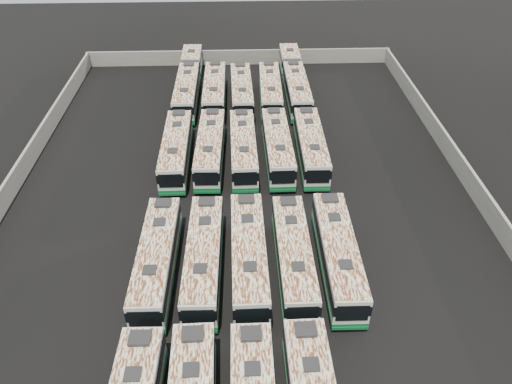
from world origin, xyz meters
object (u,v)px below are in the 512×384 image
bus_midfront_far_left (157,259)px  bus_midfront_left (204,258)px  bus_midback_far_left (176,149)px  bus_back_right (270,91)px  bus_midback_far_right (311,146)px  bus_back_far_right (294,80)px  bus_midback_center (243,148)px  bus_back_center (242,92)px  bus_midfront_center (249,256)px  bus_midfront_far_right (338,254)px  bus_midback_left (210,148)px  bus_back_far_left (189,81)px  bus_midback_right (278,147)px  bus_back_left (215,91)px  bus_midfront_right (294,256)px

bus_midfront_far_left → bus_midfront_left: 3.66m
bus_midback_far_left → bus_back_right: 17.63m
bus_midback_far_right → bus_back_far_right: bus_back_far_right is taller
bus_midback_center → bus_back_center: size_ratio=1.01×
bus_back_far_right → bus_midfront_center: bearing=-101.7°
bus_midback_far_left → bus_midfront_far_right: bearing=-49.5°
bus_midfront_far_right → bus_midback_left: bus_midfront_far_right is taller
bus_midfront_left → bus_midfront_far_right: (10.58, -0.00, 0.02)m
bus_midfront_far_left → bus_back_right: (10.72, 30.36, -0.01)m
bus_midfront_far_right → bus_midback_far_left: (-14.23, 16.35, -0.01)m
bus_midback_far_right → bus_back_center: bearing=118.1°
bus_midfront_center → bus_midback_far_left: 17.81m
bus_midfront_center → bus_back_far_right: bus_midfront_center is taller
bus_midfront_left → bus_midback_center: bearing=79.4°
bus_midback_far_right → bus_midfront_left: bearing=-121.7°
bus_midback_far_right → bus_back_far_left: 22.23m
bus_midback_left → bus_midback_far_right: (10.61, -0.04, -0.00)m
bus_midfront_far_left → bus_midback_center: size_ratio=1.01×
bus_midback_right → bus_midfront_left: bearing=-113.8°
bus_midback_right → bus_back_far_left: (-10.58, 17.16, 0.02)m
bus_midfront_left → bus_back_left: (-0.04, 30.46, 0.02)m
bus_midfront_far_right → bus_back_far_left: bus_midfront_far_right is taller
bus_midfront_far_left → bus_midfront_center: 7.19m
bus_midfront_left → bus_midback_left: bearing=91.3°
bus_midback_far_right → bus_back_center: 15.50m
bus_midfront_center → bus_midback_right: bus_midfront_center is taller
bus_midback_left → bus_back_left: bus_back_left is taller
bus_midfront_left → bus_midfront_right: size_ratio=1.02×
bus_midback_far_left → bus_back_far_left: (0.07, 17.35, 0.01)m
bus_midfront_far_right → bus_back_center: size_ratio=1.03×
bus_back_far_left → bus_midback_center: bearing=-68.1°
bus_midfront_left → bus_midfront_center: size_ratio=0.98×
bus_midback_right → bus_back_far_left: bearing=120.8°
bus_midback_left → bus_back_far_right: bus_back_far_right is taller
bus_midback_far_left → bus_back_right: size_ratio=1.01×
bus_midfront_left → bus_midfront_far_right: size_ratio=0.99×
bus_midfront_far_right → bus_midfront_right: bearing=-178.4°
bus_back_right → bus_back_far_right: (3.42, 3.27, 0.02)m
bus_midfront_far_left → bus_midfront_right: bearing=0.4°
bus_midfront_far_right → bus_back_far_left: bearing=113.5°
bus_midback_center → bus_back_left: bus_back_left is taller
bus_midfront_far_left → bus_back_center: (7.07, 30.29, -0.03)m
bus_midfront_right → bus_midfront_far_right: 3.52m
bus_midback_far_left → bus_back_center: bus_midback_far_left is taller
bus_midfront_left → bus_midback_far_left: bus_midback_far_left is taller
bus_back_left → bus_midback_center: bearing=-76.3°
bus_midfront_right → bus_back_center: bearing=96.6°
bus_midfront_center → bus_midback_left: bus_midfront_center is taller
bus_midfront_left → bus_back_far_left: (-3.59, 33.70, 0.01)m
bus_midfront_far_right → bus_back_center: (-7.18, 30.28, -0.05)m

